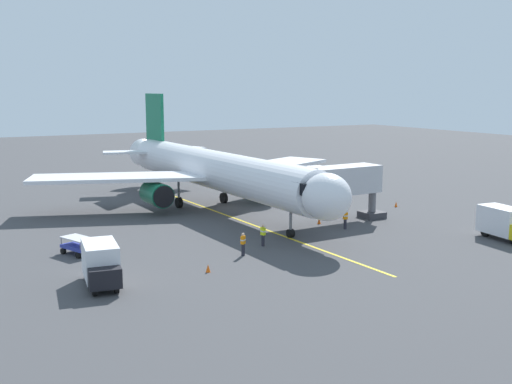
% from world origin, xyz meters
% --- Properties ---
extents(ground_plane, '(220.00, 220.00, 0.00)m').
position_xyz_m(ground_plane, '(0.00, 0.00, 0.00)').
color(ground_plane, '#424244').
extents(apron_lead_in_line, '(1.88, 39.98, 0.01)m').
position_xyz_m(apron_lead_in_line, '(1.10, 6.49, 0.01)').
color(apron_lead_in_line, yellow).
rests_on(apron_lead_in_line, ground).
extents(airplane, '(34.78, 40.31, 11.50)m').
position_xyz_m(airplane, '(1.11, 0.21, 4.00)').
color(airplane, white).
rests_on(airplane, ground).
extents(jet_bridge, '(11.46, 3.32, 5.40)m').
position_xyz_m(jet_bridge, '(-4.71, 11.26, 3.76)').
color(jet_bridge, '#B7B7BC').
rests_on(jet_bridge, ground).
extents(ground_crew_marshaller, '(0.32, 0.44, 1.71)m').
position_xyz_m(ground_crew_marshaller, '(3.90, 15.33, 0.89)').
color(ground_crew_marshaller, '#23232D').
rests_on(ground_crew_marshaller, ground).
extents(ground_crew_wing_walker, '(0.43, 0.31, 1.71)m').
position_xyz_m(ground_crew_wing_walker, '(-5.24, 13.67, 0.89)').
color(ground_crew_wing_walker, '#23232D').
rests_on(ground_crew_wing_walker, ground).
extents(ground_crew_loader, '(0.47, 0.44, 1.71)m').
position_xyz_m(ground_crew_loader, '(6.55, 17.06, 0.89)').
color(ground_crew_loader, '#23232D').
rests_on(ground_crew_loader, ground).
extents(box_truck_near_nose, '(2.37, 4.76, 2.62)m').
position_xyz_m(box_truck_near_nose, '(-14.23, 22.95, 1.39)').
color(box_truck_near_nose, yellow).
rests_on(box_truck_near_nose, ground).
extents(baggage_cart_portside, '(2.30, 2.93, 1.27)m').
position_xyz_m(baggage_cart_portside, '(17.06, 10.87, 0.66)').
color(baggage_cart_portside, '#2D3899').
rests_on(baggage_cart_portside, ground).
extents(box_truck_starboard_side, '(2.77, 4.88, 2.62)m').
position_xyz_m(box_truck_starboard_side, '(-15.71, -5.38, 1.39)').
color(box_truck_starboard_side, '#9E9EA3').
rests_on(box_truck_starboard_side, ground).
extents(box_truck_rear_apron, '(2.60, 4.83, 2.62)m').
position_xyz_m(box_truck_rear_apron, '(17.45, 18.98, 1.39)').
color(box_truck_rear_apron, black).
rests_on(box_truck_rear_apron, ground).
extents(safety_cone_nose_left, '(0.32, 0.32, 0.55)m').
position_xyz_m(safety_cone_nose_left, '(10.50, 19.58, 0.28)').
color(safety_cone_nose_left, '#F2590F').
rests_on(safety_cone_nose_left, ground).
extents(safety_cone_nose_right, '(0.32, 0.32, 0.55)m').
position_xyz_m(safety_cone_nose_right, '(-16.06, 7.94, 0.28)').
color(safety_cone_nose_right, '#F2590F').
rests_on(safety_cone_nose_right, ground).
extents(safety_cone_wing_port, '(0.32, 0.32, 0.55)m').
position_xyz_m(safety_cone_wing_port, '(-4.46, 10.83, 0.28)').
color(safety_cone_wing_port, '#F2590F').
rests_on(safety_cone_wing_port, ground).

